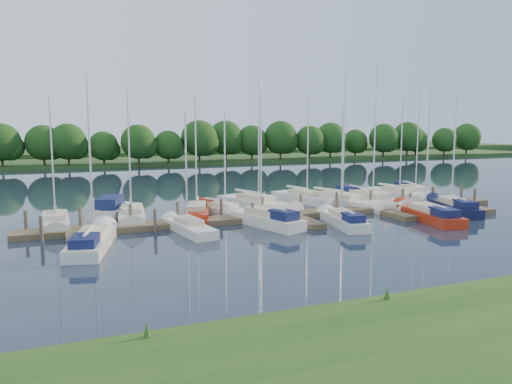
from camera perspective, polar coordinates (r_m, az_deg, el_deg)
name	(u,v)px	position (r m, az deg, el deg)	size (l,w,h in m)	color
ground	(342,239)	(32.84, 9.85, -5.31)	(260.00, 260.00, 0.00)	#1B2336
dock	(292,217)	(39.05, 4.18, -2.83)	(40.00, 6.00, 0.40)	brown
mooring_pilings	(286,209)	(39.98, 3.47, -1.99)	(38.24, 2.84, 2.00)	#473D33
far_shore	(144,159)	(103.75, -12.63, 3.66)	(180.00, 30.00, 0.60)	#28451A
distant_hill	(127,151)	(128.40, -14.50, 4.53)	(220.00, 40.00, 1.40)	#305324
treeline	(137,144)	(90.44, -13.50, 5.40)	(145.90, 9.60, 8.24)	#38281C
sailboat_n_0	(56,223)	(38.92, -21.91, -3.31)	(1.81, 7.53, 9.64)	silver
motorboat	(110,212)	(41.77, -16.39, -2.17)	(3.90, 7.01, 1.98)	silver
sailboat_n_2	(131,216)	(39.83, -14.05, -2.73)	(2.80, 8.27, 10.46)	silver
sailboat_n_3	(197,214)	(39.88, -6.77, -2.53)	(3.71, 7.85, 10.07)	#AA250F
sailboat_n_4	(222,211)	(40.93, -3.92, -2.17)	(4.07, 6.50, 8.69)	silver
sailboat_n_5	(257,205)	(43.90, 0.07, -1.52)	(4.58, 9.25, 11.82)	silver
sailboat_n_6	(305,200)	(47.30, 5.62, -0.89)	(3.72, 8.30, 10.63)	silver
sailboat_n_7	(340,203)	(45.68, 9.57, -1.27)	(4.92, 9.69, 12.37)	silver
sailboat_n_8	(370,201)	(47.43, 12.85, -0.96)	(2.87, 10.48, 13.21)	silver
sailboat_n_9	(398,195)	(52.50, 15.89, -0.31)	(3.08, 8.24, 10.32)	silver
sailboat_n_10	(414,193)	(54.18, 17.57, -0.08)	(4.16, 9.00, 11.31)	silver
sailboat_s_0	(92,242)	(31.68, -18.18, -5.47)	(3.62, 8.38, 10.58)	silver
sailboat_s_1	(189,228)	(34.57, -7.71, -4.14)	(2.40, 6.80, 8.67)	silver
sailboat_s_2	(265,221)	(36.47, 1.03, -3.33)	(3.67, 7.71, 10.08)	silver
sailboat_s_3	(343,221)	(37.11, 9.91, -3.29)	(2.74, 7.13, 9.14)	silver
sailboat_s_4	(428,216)	(40.88, 19.04, -2.57)	(3.34, 8.49, 10.77)	#AA250F
sailboat_s_5	(453,208)	(45.25, 21.63, -1.73)	(3.95, 7.82, 10.15)	#0F1233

